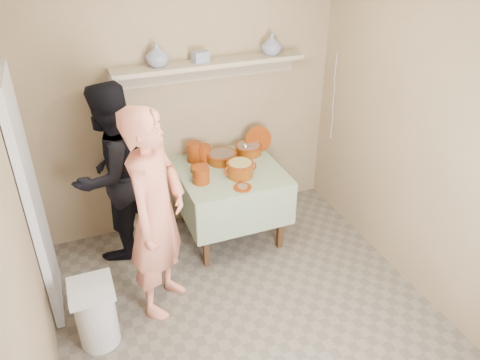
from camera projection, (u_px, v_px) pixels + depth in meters
name	position (u px, v px, depth m)	size (l,w,h in m)	color
ground	(257.00, 329.00, 3.75)	(3.50, 3.50, 0.00)	#6B6154
tile_panel	(33.00, 201.00, 3.54)	(0.06, 0.70, 2.00)	silver
plate_stack_a	(194.00, 152.00, 4.58)	(0.14, 0.14, 0.19)	maroon
plate_stack_b	(204.00, 153.00, 4.59)	(0.13, 0.13, 0.16)	maroon
bowl_stack	(201.00, 175.00, 4.22)	(0.16, 0.16, 0.16)	maroon
empty_bowl	(200.00, 169.00, 4.43)	(0.17, 0.17, 0.05)	maroon
propped_lid	(258.00, 139.00, 4.77)	(0.28, 0.28, 0.02)	maroon
vase_right	(272.00, 44.00, 4.38)	(0.19, 0.19, 0.20)	navy
vase_left	(157.00, 55.00, 4.06)	(0.20, 0.20, 0.21)	navy
ceramic_box	(200.00, 57.00, 4.19)	(0.14, 0.10, 0.10)	navy
person_cook	(157.00, 215.00, 3.58)	(0.65, 0.43, 1.78)	#EA8365
person_helper	(112.00, 174.00, 4.22)	(0.82, 0.64, 1.70)	black
room_shell	(262.00, 149.00, 2.94)	(3.04, 3.54, 2.62)	#9D8360
serving_table	(229.00, 180.00, 4.53)	(0.97, 0.97, 0.76)	#4C2D16
cazuela_meat_a	(222.00, 156.00, 4.58)	(0.30, 0.30, 0.10)	#692C0C
cazuela_meat_b	(248.00, 149.00, 4.73)	(0.28, 0.28, 0.10)	#692C0C
ladle	(246.00, 146.00, 4.66)	(0.08, 0.26, 0.19)	silver
cazuela_rice	(240.00, 168.00, 4.32)	(0.33, 0.25, 0.14)	#692C0C
front_plate	(242.00, 187.00, 4.16)	(0.16, 0.16, 0.03)	maroon
wall_shelf	(209.00, 65.00, 4.30)	(1.80, 0.25, 0.21)	tan
trash_bin	(96.00, 314.00, 3.51)	(0.32, 0.32, 0.56)	silver
electrical_cord	(334.00, 97.00, 4.78)	(0.01, 0.05, 0.90)	silver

